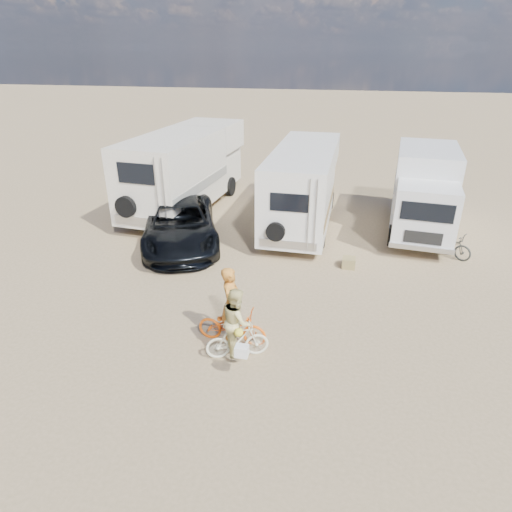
% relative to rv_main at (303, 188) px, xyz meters
% --- Properties ---
extents(ground, '(140.00, 140.00, 0.00)m').
position_rel_rv_main_xyz_m(ground, '(0.28, -6.62, -1.52)').
color(ground, '#9D835E').
rests_on(ground, ground).
extents(rv_main, '(2.40, 7.32, 3.05)m').
position_rel_rv_main_xyz_m(rv_main, '(0.00, 0.00, 0.00)').
color(rv_main, silver).
rests_on(rv_main, ground).
extents(rv_left, '(3.31, 8.03, 3.35)m').
position_rel_rv_main_xyz_m(rv_left, '(-5.19, 0.88, 0.15)').
color(rv_left, white).
rests_on(rv_left, ground).
extents(box_truck, '(2.76, 5.80, 3.11)m').
position_rel_rv_main_xyz_m(box_truck, '(4.57, 0.02, 0.03)').
color(box_truck, silver).
rests_on(box_truck, ground).
extents(dark_suv, '(4.36, 6.08, 1.54)m').
position_rel_rv_main_xyz_m(dark_suv, '(-4.11, -2.92, -0.76)').
color(dark_suv, black).
rests_on(dark_suv, ground).
extents(bike_man, '(1.75, 0.71, 0.90)m').
position_rel_rv_main_xyz_m(bike_man, '(-0.77, -8.33, -1.07)').
color(bike_man, '#E0550D').
rests_on(bike_man, ground).
extents(bike_woman, '(1.52, 0.91, 0.88)m').
position_rel_rv_main_xyz_m(bike_woman, '(-0.51, -8.87, -1.08)').
color(bike_woman, beige).
rests_on(bike_woman, ground).
extents(rider_man, '(0.49, 0.70, 1.84)m').
position_rel_rv_main_xyz_m(rider_man, '(-0.77, -8.33, -0.60)').
color(rider_man, '#C17527').
rests_on(rider_man, ground).
extents(rider_woman, '(0.85, 0.95, 1.62)m').
position_rel_rv_main_xyz_m(rider_woman, '(-0.51, -8.87, -0.71)').
color(rider_woman, '#CFC279').
rests_on(rider_woman, ground).
extents(bike_parked, '(1.72, 1.43, 0.88)m').
position_rel_rv_main_xyz_m(bike_parked, '(5.23, -2.07, -1.08)').
color(bike_parked, '#292B28').
rests_on(bike_parked, ground).
extents(cooler, '(0.66, 0.53, 0.47)m').
position_rel_rv_main_xyz_m(cooler, '(-0.71, -2.34, -1.29)').
color(cooler, '#284E96').
rests_on(cooler, ground).
extents(crate, '(0.43, 0.43, 0.34)m').
position_rel_rv_main_xyz_m(crate, '(1.95, -3.65, -1.35)').
color(crate, olive).
rests_on(crate, ground).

